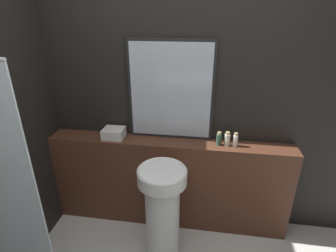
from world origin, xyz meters
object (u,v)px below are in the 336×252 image
object	(u,v)px
pedestal_sink	(162,209)
mirror	(171,91)
lotion_bottle	(235,140)
conditioner_bottle	(227,139)
towel_stack	(114,133)
shampoo_bottle	(219,139)

from	to	relation	value
pedestal_sink	mirror	xyz separation A→B (m)	(-0.00, 0.52, 0.87)
mirror	lotion_bottle	distance (m)	0.72
conditioner_bottle	lotion_bottle	xyz separation A→B (m)	(0.07, 0.00, -0.00)
towel_stack	conditioner_bottle	distance (m)	1.05
towel_stack	shampoo_bottle	world-z (taller)	shampoo_bottle
pedestal_sink	towel_stack	xyz separation A→B (m)	(-0.54, 0.43, 0.47)
conditioner_bottle	mirror	bearing A→B (deg)	169.54
pedestal_sink	shampoo_bottle	world-z (taller)	shampoo_bottle
pedestal_sink	conditioner_bottle	world-z (taller)	conditioner_bottle
mirror	towel_stack	world-z (taller)	mirror
shampoo_bottle	conditioner_bottle	xyz separation A→B (m)	(0.07, 0.00, 0.00)
towel_stack	lotion_bottle	world-z (taller)	lotion_bottle
mirror	conditioner_bottle	bearing A→B (deg)	-10.46
mirror	lotion_bottle	world-z (taller)	mirror
conditioner_bottle	lotion_bottle	size ratio (longest dim) A/B	1.04
pedestal_sink	lotion_bottle	size ratio (longest dim) A/B	7.02
pedestal_sink	lotion_bottle	bearing A→B (deg)	36.14
conditioner_bottle	lotion_bottle	bearing A→B (deg)	0.00
towel_stack	shampoo_bottle	size ratio (longest dim) A/B	1.56
mirror	lotion_bottle	bearing A→B (deg)	-9.22
towel_stack	shampoo_bottle	bearing A→B (deg)	0.00
towel_stack	shampoo_bottle	distance (m)	0.98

